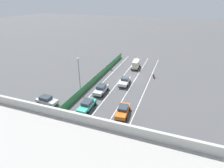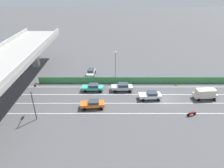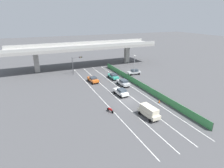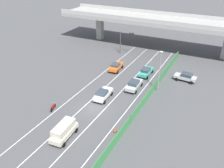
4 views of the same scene
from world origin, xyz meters
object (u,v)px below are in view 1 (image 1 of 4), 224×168
object	(u,v)px
car_sedan_silver	(101,89)
street_lamp	(79,72)
traffic_cone	(112,69)
motorcycle	(154,75)
traffic_light	(118,137)
car_taxi_teal	(87,105)
car_sedan_white	(125,81)
car_van_cream	(136,64)
parked_wagon_silver	(47,100)
car_taxi_orange	(123,110)

from	to	relation	value
car_sedan_silver	street_lamp	bearing A→B (deg)	19.51
car_sedan_silver	traffic_cone	world-z (taller)	car_sedan_silver
street_lamp	motorcycle	bearing A→B (deg)	-134.11
traffic_light	street_lamp	world-z (taller)	street_lamp
car_taxi_teal	car_sedan_white	bearing A→B (deg)	-106.02
car_van_cream	car_taxi_teal	bearing A→B (deg)	81.92
traffic_light	parked_wagon_silver	bearing A→B (deg)	-25.47
car_taxi_orange	car_sedan_white	bearing A→B (deg)	-74.86
car_sedan_white	traffic_cone	bearing A→B (deg)	-50.71
motorcycle	traffic_light	world-z (taller)	traffic_light
car_van_cream	traffic_cone	bearing A→B (deg)	36.67
car_sedan_silver	car_taxi_teal	distance (m)	6.43
motorcycle	traffic_cone	world-z (taller)	motorcycle
car_taxi_orange	car_sedan_silver	bearing A→B (deg)	-41.99
motorcycle	traffic_cone	xyz separation A→B (m)	(11.31, -0.50, -0.11)
car_taxi_teal	parked_wagon_silver	distance (m)	7.87
car_sedan_silver	street_lamp	size ratio (longest dim) A/B	0.62
car_taxi_orange	street_lamp	bearing A→B (deg)	-22.80
car_sedan_white	car_taxi_orange	size ratio (longest dim) A/B	0.99
street_lamp	traffic_cone	size ratio (longest dim) A/B	10.35
car_taxi_teal	motorcycle	size ratio (longest dim) A/B	2.46
motorcycle	parked_wagon_silver	xyz separation A→B (m)	(16.79, 19.66, 0.44)
car_sedan_white	street_lamp	xyz separation A→B (m)	(7.52, 6.98, 3.68)
car_taxi_teal	motorcycle	bearing A→B (deg)	-115.97
car_taxi_orange	parked_wagon_silver	world-z (taller)	parked_wagon_silver
parked_wagon_silver	street_lamp	size ratio (longest dim) A/B	0.57
car_sedan_silver	motorcycle	size ratio (longest dim) A/B	2.47
parked_wagon_silver	traffic_cone	world-z (taller)	parked_wagon_silver
traffic_light	traffic_cone	xyz separation A→B (m)	(11.22, -28.12, -3.63)
street_lamp	traffic_cone	bearing A→B (deg)	-97.22
car_van_cream	traffic_cone	size ratio (longest dim) A/B	6.43
traffic_light	car_van_cream	bearing A→B (deg)	-80.11
car_taxi_teal	traffic_light	distance (m)	13.13
car_taxi_teal	street_lamp	xyz separation A→B (m)	(4.08, -4.99, 3.71)
traffic_cone	car_sedan_white	bearing A→B (deg)	129.29
car_taxi_teal	car_van_cream	bearing A→B (deg)	-98.08
car_sedan_silver	traffic_cone	size ratio (longest dim) A/B	6.36
street_lamp	traffic_cone	world-z (taller)	street_lamp
car_taxi_teal	street_lamp	world-z (taller)	street_lamp
motorcycle	parked_wagon_silver	distance (m)	25.86
parked_wagon_silver	car_sedan_white	bearing A→B (deg)	-130.48
car_van_cream	car_sedan_silver	bearing A→B (deg)	78.83
car_sedan_silver	street_lamp	world-z (taller)	street_lamp
traffic_light	street_lamp	distance (m)	19.19
car_taxi_teal	traffic_cone	distance (m)	19.14
parked_wagon_silver	car_taxi_teal	bearing A→B (deg)	-171.48
motorcycle	traffic_cone	size ratio (longest dim) A/B	2.58
traffic_light	traffic_cone	distance (m)	30.49
motorcycle	street_lamp	distance (m)	19.25
car_taxi_orange	traffic_cone	size ratio (longest dim) A/B	6.25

